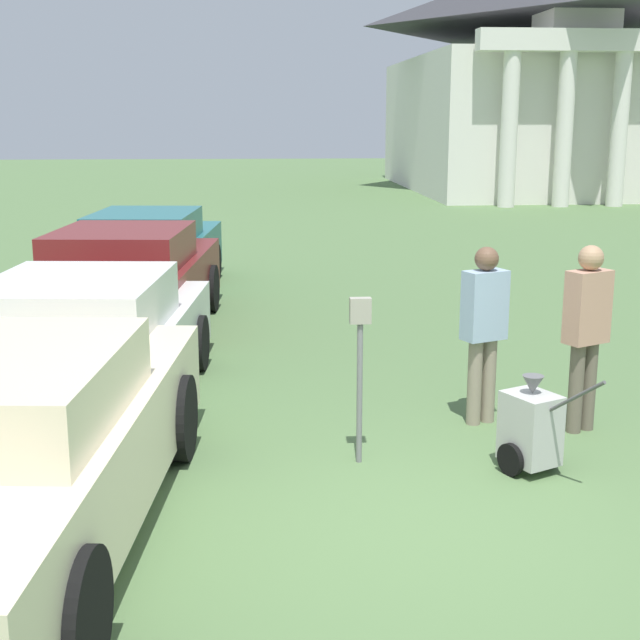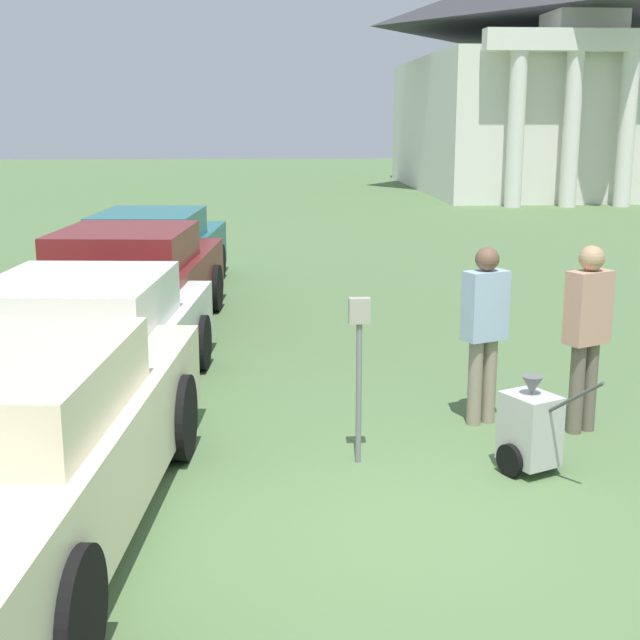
{
  "view_description": "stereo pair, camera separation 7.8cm",
  "coord_description": "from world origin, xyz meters",
  "px_view_note": "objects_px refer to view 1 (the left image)",
  "views": [
    {
      "loc": [
        -1.27,
        -5.93,
        2.95
      ],
      "look_at": [
        -0.62,
        2.14,
        1.1
      ],
      "focal_mm": 50.0,
      "sensor_mm": 36.0,
      "label": 1
    },
    {
      "loc": [
        -1.19,
        -5.94,
        2.95
      ],
      "look_at": [
        -0.62,
        2.14,
        1.1
      ],
      "focal_mm": 50.0,
      "sensor_mm": 36.0,
      "label": 2
    }
  ],
  "objects_px": {
    "parking_meter": "(360,350)",
    "equipment_cart": "(531,428)",
    "parked_car_teal": "(148,257)",
    "church": "(530,60)",
    "parked_car_cream": "(8,452)",
    "person_supervisor": "(586,326)",
    "person_worker": "(484,324)",
    "parked_car_white": "(84,349)",
    "parked_car_maroon": "(126,285)"
  },
  "relations": [
    {
      "from": "person_worker",
      "to": "equipment_cart",
      "type": "distance_m",
      "value": 1.39
    },
    {
      "from": "person_worker",
      "to": "person_supervisor",
      "type": "xyz_separation_m",
      "value": [
        0.9,
        -0.3,
        0.03
      ]
    },
    {
      "from": "parking_meter",
      "to": "parked_car_white",
      "type": "bearing_deg",
      "value": 148.85
    },
    {
      "from": "parked_car_cream",
      "to": "equipment_cart",
      "type": "xyz_separation_m",
      "value": [
        4.03,
        1.02,
        -0.31
      ]
    },
    {
      "from": "equipment_cart",
      "to": "person_worker",
      "type": "bearing_deg",
      "value": 68.81
    },
    {
      "from": "parking_meter",
      "to": "church",
      "type": "bearing_deg",
      "value": 70.2
    },
    {
      "from": "parked_car_white",
      "to": "equipment_cart",
      "type": "bearing_deg",
      "value": -19.66
    },
    {
      "from": "parked_car_teal",
      "to": "equipment_cart",
      "type": "distance_m",
      "value": 8.89
    },
    {
      "from": "parked_car_teal",
      "to": "parked_car_maroon",
      "type": "bearing_deg",
      "value": -84.49
    },
    {
      "from": "parked_car_white",
      "to": "parking_meter",
      "type": "distance_m",
      "value": 3.07
    },
    {
      "from": "parked_car_white",
      "to": "church",
      "type": "height_order",
      "value": "church"
    },
    {
      "from": "person_worker",
      "to": "church",
      "type": "bearing_deg",
      "value": -130.62
    },
    {
      "from": "parking_meter",
      "to": "equipment_cart",
      "type": "distance_m",
      "value": 1.59
    },
    {
      "from": "parked_car_maroon",
      "to": "equipment_cart",
      "type": "xyz_separation_m",
      "value": [
        4.03,
        -5.17,
        -0.32
      ]
    },
    {
      "from": "parked_car_maroon",
      "to": "person_worker",
      "type": "distance_m",
      "value": 5.56
    },
    {
      "from": "parked_car_white",
      "to": "parked_car_teal",
      "type": "xyz_separation_m",
      "value": [
        0.0,
        6.02,
        0.02
      ]
    },
    {
      "from": "person_supervisor",
      "to": "person_worker",
      "type": "bearing_deg",
      "value": -44.22
    },
    {
      "from": "parked_car_cream",
      "to": "church",
      "type": "relative_size",
      "value": 0.23
    },
    {
      "from": "equipment_cart",
      "to": "church",
      "type": "relative_size",
      "value": 0.04
    },
    {
      "from": "parked_car_white",
      "to": "parked_car_maroon",
      "type": "xyz_separation_m",
      "value": [
        0.0,
        3.28,
        0.05
      ]
    },
    {
      "from": "parked_car_maroon",
      "to": "person_worker",
      "type": "height_order",
      "value": "person_worker"
    },
    {
      "from": "parked_car_white",
      "to": "person_worker",
      "type": "relative_size",
      "value": 2.89
    },
    {
      "from": "equipment_cart",
      "to": "parked_car_maroon",
      "type": "bearing_deg",
      "value": 102.19
    },
    {
      "from": "parked_car_cream",
      "to": "parked_car_white",
      "type": "distance_m",
      "value": 2.92
    },
    {
      "from": "parked_car_teal",
      "to": "equipment_cart",
      "type": "bearing_deg",
      "value": -57.5
    },
    {
      "from": "person_supervisor",
      "to": "parked_car_maroon",
      "type": "bearing_deg",
      "value": -66.96
    },
    {
      "from": "parked_car_teal",
      "to": "church",
      "type": "bearing_deg",
      "value": 64.22
    },
    {
      "from": "parked_car_cream",
      "to": "person_worker",
      "type": "distance_m",
      "value": 4.55
    },
    {
      "from": "parked_car_cream",
      "to": "person_supervisor",
      "type": "height_order",
      "value": "person_supervisor"
    },
    {
      "from": "parking_meter",
      "to": "equipment_cart",
      "type": "xyz_separation_m",
      "value": [
        1.42,
        -0.32,
        -0.63
      ]
    },
    {
      "from": "parked_car_white",
      "to": "equipment_cart",
      "type": "xyz_separation_m",
      "value": [
        4.03,
        -1.89,
        -0.27
      ]
    },
    {
      "from": "parked_car_cream",
      "to": "parked_car_white",
      "type": "height_order",
      "value": "parked_car_cream"
    },
    {
      "from": "person_worker",
      "to": "parked_car_white",
      "type": "bearing_deg",
      "value": -31.96
    },
    {
      "from": "parked_car_white",
      "to": "person_supervisor",
      "type": "relative_size",
      "value": 2.81
    },
    {
      "from": "parked_car_white",
      "to": "parking_meter",
      "type": "height_order",
      "value": "parking_meter"
    },
    {
      "from": "parked_car_white",
      "to": "church",
      "type": "relative_size",
      "value": 0.22
    },
    {
      "from": "person_worker",
      "to": "parked_car_teal",
      "type": "bearing_deg",
      "value": -82.07
    },
    {
      "from": "parked_car_teal",
      "to": "equipment_cart",
      "type": "xyz_separation_m",
      "value": [
        4.03,
        -7.91,
        -0.29
      ]
    },
    {
      "from": "parked_car_maroon",
      "to": "parking_meter",
      "type": "bearing_deg",
      "value": -56.24
    },
    {
      "from": "parked_car_maroon",
      "to": "equipment_cart",
      "type": "height_order",
      "value": "parked_car_maroon"
    },
    {
      "from": "parked_car_teal",
      "to": "parked_car_cream",
      "type": "bearing_deg",
      "value": -84.5
    },
    {
      "from": "parked_car_teal",
      "to": "church",
      "type": "distance_m",
      "value": 25.68
    },
    {
      "from": "equipment_cart",
      "to": "church",
      "type": "xyz_separation_m",
      "value": [
        9.1,
        29.52,
        4.8
      ]
    },
    {
      "from": "parked_car_white",
      "to": "parking_meter",
      "type": "relative_size",
      "value": 3.45
    },
    {
      "from": "parked_car_cream",
      "to": "equipment_cart",
      "type": "distance_m",
      "value": 4.17
    },
    {
      "from": "parked_car_cream",
      "to": "parking_meter",
      "type": "relative_size",
      "value": 3.61
    },
    {
      "from": "parked_car_white",
      "to": "person_supervisor",
      "type": "xyz_separation_m",
      "value": [
        4.83,
        -0.95,
        0.37
      ]
    },
    {
      "from": "parked_car_cream",
      "to": "parked_car_teal",
      "type": "height_order",
      "value": "parked_car_cream"
    },
    {
      "from": "parking_meter",
      "to": "equipment_cart",
      "type": "height_order",
      "value": "parking_meter"
    },
    {
      "from": "person_worker",
      "to": "person_supervisor",
      "type": "height_order",
      "value": "person_supervisor"
    }
  ]
}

